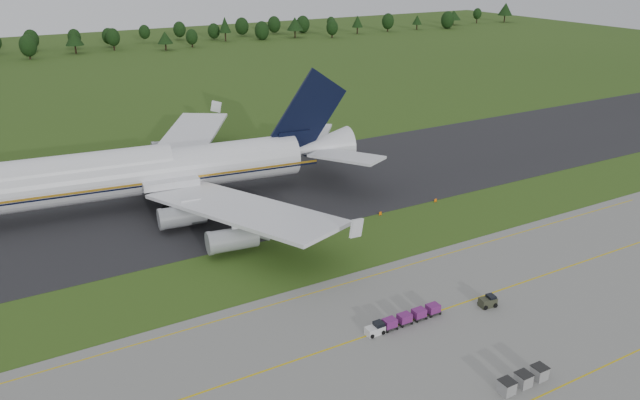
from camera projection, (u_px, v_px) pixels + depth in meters
ground at (325, 251)px, 95.67m from camera, size 600.00×600.00×0.00m
apron at (481, 373)px, 68.28m from camera, size 300.00×52.00×0.06m
taxiway at (251, 194)px, 118.21m from camera, size 300.00×40.00×0.08m
apron_markings at (439, 340)px, 73.92m from camera, size 300.00×30.20×0.01m
tree_line at (85, 40)px, 272.78m from camera, size 527.50×23.43×11.97m
aircraft at (137, 172)px, 110.18m from camera, size 80.54×77.77×22.55m
baggage_train at (403, 319)px, 76.76m from camera, size 10.94×1.40×1.34m
utility_cart at (488, 302)px, 80.72m from camera, size 2.33×1.59×1.19m
uld_row at (523, 379)px, 65.93m from camera, size 6.35×1.55×1.53m
edge_markers at (350, 221)px, 105.82m from camera, size 37.44×0.30×0.60m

